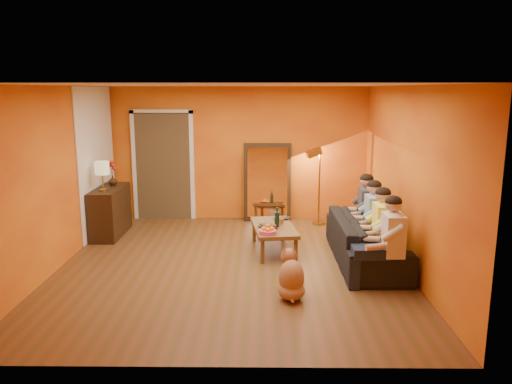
{
  "coord_description": "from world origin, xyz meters",
  "views": [
    {
      "loc": [
        0.43,
        -6.97,
        2.55
      ],
      "look_at": [
        0.35,
        0.5,
        1.0
      ],
      "focal_mm": 35.0,
      "sensor_mm": 36.0,
      "label": 1
    }
  ],
  "objects_px": {
    "person_mid_left": "(383,230)",
    "sideboard": "(110,211)",
    "coffee_table": "(274,238)",
    "wine_bottle": "(277,217)",
    "person_far_left": "(393,242)",
    "vase": "(113,181)",
    "table_lamp": "(103,176)",
    "tumbler": "(281,221)",
    "person_far_right": "(366,211)",
    "sofa": "(366,240)",
    "floor_lamp": "(319,187)",
    "dog": "(291,274)",
    "mirror_frame": "(267,182)",
    "person_mid_right": "(374,220)",
    "laptop": "(284,219)"
  },
  "relations": [
    {
      "from": "person_far_left",
      "to": "dog",
      "type": "bearing_deg",
      "value": -165.02
    },
    {
      "from": "vase",
      "to": "wine_bottle",
      "type": "bearing_deg",
      "value": -22.2
    },
    {
      "from": "table_lamp",
      "to": "person_far_right",
      "type": "relative_size",
      "value": 0.42
    },
    {
      "from": "floor_lamp",
      "to": "wine_bottle",
      "type": "relative_size",
      "value": 4.65
    },
    {
      "from": "floor_lamp",
      "to": "person_far_right",
      "type": "distance_m",
      "value": 1.56
    },
    {
      "from": "table_lamp",
      "to": "wine_bottle",
      "type": "bearing_deg",
      "value": -12.38
    },
    {
      "from": "sideboard",
      "to": "sofa",
      "type": "xyz_separation_m",
      "value": [
        4.24,
        -1.34,
        -0.09
      ]
    },
    {
      "from": "person_mid_left",
      "to": "sideboard",
      "type": "bearing_deg",
      "value": 157.72
    },
    {
      "from": "person_mid_left",
      "to": "person_mid_right",
      "type": "height_order",
      "value": "same"
    },
    {
      "from": "person_mid_right",
      "to": "wine_bottle",
      "type": "bearing_deg",
      "value": 168.33
    },
    {
      "from": "sofa",
      "to": "person_mid_right",
      "type": "height_order",
      "value": "person_mid_right"
    },
    {
      "from": "sofa",
      "to": "wine_bottle",
      "type": "xyz_separation_m",
      "value": [
        -1.32,
        0.4,
        0.24
      ]
    },
    {
      "from": "table_lamp",
      "to": "wine_bottle",
      "type": "height_order",
      "value": "table_lamp"
    },
    {
      "from": "coffee_table",
      "to": "tumbler",
      "type": "distance_m",
      "value": 0.31
    },
    {
      "from": "person_mid_left",
      "to": "person_mid_right",
      "type": "bearing_deg",
      "value": 90.0
    },
    {
      "from": "tumbler",
      "to": "sofa",
      "type": "bearing_deg",
      "value": -24.48
    },
    {
      "from": "tumbler",
      "to": "mirror_frame",
      "type": "bearing_deg",
      "value": 96.12
    },
    {
      "from": "wine_bottle",
      "to": "sofa",
      "type": "bearing_deg",
      "value": -16.83
    },
    {
      "from": "sideboard",
      "to": "coffee_table",
      "type": "relative_size",
      "value": 0.97
    },
    {
      "from": "table_lamp",
      "to": "person_far_right",
      "type": "xyz_separation_m",
      "value": [
        4.37,
        -0.39,
        -0.49
      ]
    },
    {
      "from": "mirror_frame",
      "to": "person_mid_right",
      "type": "bearing_deg",
      "value": -55.75
    },
    {
      "from": "table_lamp",
      "to": "floor_lamp",
      "type": "height_order",
      "value": "floor_lamp"
    },
    {
      "from": "dog",
      "to": "vase",
      "type": "relative_size",
      "value": 3.67
    },
    {
      "from": "dog",
      "to": "person_mid_left",
      "type": "relative_size",
      "value": 0.51
    },
    {
      "from": "person_far_left",
      "to": "person_far_right",
      "type": "distance_m",
      "value": 1.65
    },
    {
      "from": "person_mid_left",
      "to": "vase",
      "type": "distance_m",
      "value": 4.83
    },
    {
      "from": "sofa",
      "to": "mirror_frame",
      "type": "bearing_deg",
      "value": 30.92
    },
    {
      "from": "person_far_left",
      "to": "person_mid_right",
      "type": "xyz_separation_m",
      "value": [
        0.0,
        1.1,
        0.0
      ]
    },
    {
      "from": "sofa",
      "to": "vase",
      "type": "xyz_separation_m",
      "value": [
        -4.24,
        1.59,
        0.6
      ]
    },
    {
      "from": "person_far_left",
      "to": "person_mid_left",
      "type": "xyz_separation_m",
      "value": [
        0.0,
        0.55,
        0.0
      ]
    },
    {
      "from": "person_far_left",
      "to": "vase",
      "type": "height_order",
      "value": "person_far_left"
    },
    {
      "from": "sideboard",
      "to": "wine_bottle",
      "type": "bearing_deg",
      "value": -17.87
    },
    {
      "from": "coffee_table",
      "to": "wine_bottle",
      "type": "height_order",
      "value": "wine_bottle"
    },
    {
      "from": "sideboard",
      "to": "coffee_table",
      "type": "xyz_separation_m",
      "value": [
        2.87,
        -0.89,
        -0.21
      ]
    },
    {
      "from": "vase",
      "to": "sofa",
      "type": "bearing_deg",
      "value": -20.56
    },
    {
      "from": "tumbler",
      "to": "vase",
      "type": "xyz_separation_m",
      "value": [
        -2.99,
        1.02,
        0.47
      ]
    },
    {
      "from": "mirror_frame",
      "to": "sofa",
      "type": "bearing_deg",
      "value": -59.08
    },
    {
      "from": "coffee_table",
      "to": "person_mid_left",
      "type": "bearing_deg",
      "value": -38.28
    },
    {
      "from": "mirror_frame",
      "to": "sofa",
      "type": "distance_m",
      "value": 2.85
    },
    {
      "from": "dog",
      "to": "person_far_right",
      "type": "xyz_separation_m",
      "value": [
        1.32,
        2.0,
        0.3
      ]
    },
    {
      "from": "sideboard",
      "to": "laptop",
      "type": "bearing_deg",
      "value": -10.06
    },
    {
      "from": "person_mid_left",
      "to": "person_far_right",
      "type": "height_order",
      "value": "same"
    },
    {
      "from": "tumbler",
      "to": "person_mid_left",
      "type": "bearing_deg",
      "value": -36.43
    },
    {
      "from": "person_mid_right",
      "to": "vase",
      "type": "distance_m",
      "value": 4.63
    },
    {
      "from": "floor_lamp",
      "to": "wine_bottle",
      "type": "bearing_deg",
      "value": -126.24
    },
    {
      "from": "person_far_right",
      "to": "laptop",
      "type": "xyz_separation_m",
      "value": [
        -1.32,
        0.15,
        -0.18
      ]
    },
    {
      "from": "sideboard",
      "to": "person_far_left",
      "type": "xyz_separation_m",
      "value": [
        4.37,
        -2.34,
        0.18
      ]
    },
    {
      "from": "mirror_frame",
      "to": "wine_bottle",
      "type": "xyz_separation_m",
      "value": [
        0.13,
        -2.02,
        -0.18
      ]
    },
    {
      "from": "sideboard",
      "to": "coffee_table",
      "type": "distance_m",
      "value": 3.01
    },
    {
      "from": "person_mid_right",
      "to": "floor_lamp",
      "type": "bearing_deg",
      "value": 106.83
    }
  ]
}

